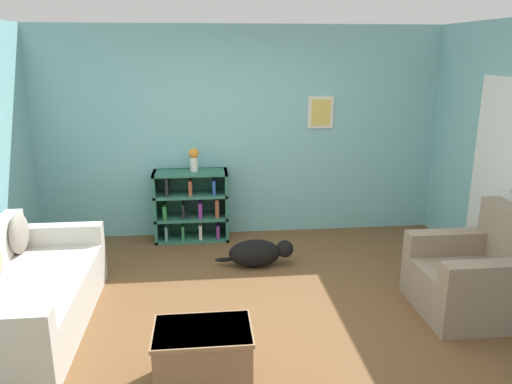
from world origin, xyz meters
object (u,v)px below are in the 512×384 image
object	(u,v)px
bookshelf	(192,206)
recliner_chair	(478,277)
couch	(21,296)
dog	(258,253)
vase	(194,158)
coffee_table	(203,355)

from	to	relation	value
bookshelf	recliner_chair	size ratio (longest dim) A/B	0.96
bookshelf	recliner_chair	xyz separation A→B (m)	(2.59, -2.09, -0.10)
couch	dog	bearing A→B (deg)	26.19
couch	vase	xyz separation A→B (m)	(1.45, 1.95, 0.74)
coffee_table	dog	world-z (taller)	coffee_table
recliner_chair	coffee_table	distance (m)	2.59
couch	coffee_table	world-z (taller)	couch
coffee_table	vase	world-z (taller)	vase
bookshelf	couch	bearing A→B (deg)	-125.32
dog	vase	world-z (taller)	vase
recliner_chair	vase	xyz separation A→B (m)	(-2.55, 2.07, 0.71)
coffee_table	vase	size ratio (longest dim) A/B	2.40
coffee_table	recliner_chair	bearing A→B (deg)	18.02
recliner_chair	couch	bearing A→B (deg)	178.31
couch	bookshelf	bearing A→B (deg)	54.68
couch	coffee_table	distance (m)	1.78
coffee_table	dog	xyz separation A→B (m)	(0.60, 1.97, -0.08)
bookshelf	recliner_chair	distance (m)	3.33
recliner_chair	vase	world-z (taller)	vase
couch	recliner_chair	size ratio (longest dim) A/B	2.03
bookshelf	vase	bearing A→B (deg)	-23.84
recliner_chair	dog	bearing A→B (deg)	147.94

